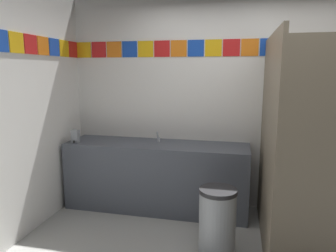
# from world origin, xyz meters

# --- Properties ---
(wall_back) EXTENTS (4.23, 0.09, 2.62)m
(wall_back) POSITION_xyz_m (0.00, 1.53, 1.31)
(wall_back) COLOR white
(wall_back) RESTS_ON ground_plane
(vanity_counter) EXTENTS (2.22, 0.58, 0.83)m
(vanity_counter) POSITION_xyz_m (-0.96, 1.20, 0.42)
(vanity_counter) COLOR #4C515B
(vanity_counter) RESTS_ON ground_plane
(faucet_center) EXTENTS (0.04, 0.10, 0.14)m
(faucet_center) POSITION_xyz_m (-0.96, 1.29, 0.88)
(faucet_center) COLOR silver
(faucet_center) RESTS_ON vanity_counter
(soap_dispenser) EXTENTS (0.09, 0.09, 0.16)m
(soap_dispenser) POSITION_xyz_m (-1.94, 1.02, 0.91)
(soap_dispenser) COLOR gray
(soap_dispenser) RESTS_ON vanity_counter
(stall_divider) EXTENTS (0.92, 1.52, 2.04)m
(stall_divider) POSITION_xyz_m (0.46, 0.47, 1.02)
(stall_divider) COLOR #726651
(stall_divider) RESTS_ON ground_plane
(toilet) EXTENTS (0.39, 0.49, 0.74)m
(toilet) POSITION_xyz_m (0.94, 1.00, 0.30)
(toilet) COLOR white
(toilet) RESTS_ON ground_plane
(trash_bin) EXTENTS (0.35, 0.35, 0.62)m
(trash_bin) POSITION_xyz_m (-0.15, 0.40, 0.31)
(trash_bin) COLOR #999EA3
(trash_bin) RESTS_ON ground_plane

